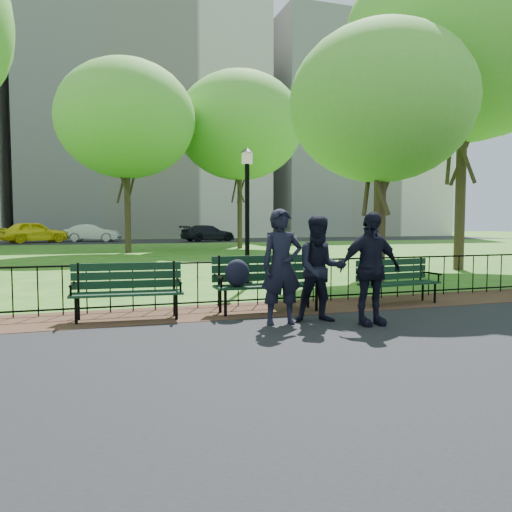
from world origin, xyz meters
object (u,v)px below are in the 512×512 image
object	(u,v)px
park_bench_right_a	(396,277)
taxi	(34,232)
tree_mid_e	(465,39)
sedan_silver	(93,233)
tree_far_c	(126,119)
person_mid	(320,269)
park_bench_main	(255,275)
sedan_dark	(208,233)
park_bench_left_a	(127,285)
person_left	(282,267)
tree_far_e	(240,126)
lamppost	(247,212)
tree_near_e	(382,104)
person_right	(370,268)

from	to	relation	value
park_bench_right_a	taxi	distance (m)	34.71
tree_mid_e	sedan_silver	bearing A→B (deg)	113.12
tree_far_c	person_mid	xyz separation A→B (m)	(1.86, -19.67, -6.05)
tree_far_c	sedan_silver	bearing A→B (deg)	96.79
park_bench_main	taxi	distance (m)	34.01
tree_mid_e	sedan_dark	world-z (taller)	tree_mid_e
park_bench_left_a	sedan_silver	world-z (taller)	sedan_silver
tree_mid_e	person_left	size ratio (longest dim) A/B	6.01
person_mid	tree_far_e	bearing A→B (deg)	90.11
sedan_silver	sedan_dark	world-z (taller)	sedan_silver
person_left	person_mid	distance (m)	0.67
person_mid	taxi	bearing A→B (deg)	115.89
sedan_dark	person_left	bearing A→B (deg)	154.61
person_mid	sedan_dark	bearing A→B (deg)	93.53
person_left	tree_far_e	bearing A→B (deg)	79.69
lamppost	tree_far_c	distance (m)	16.14
person_mid	tree_far_c	bearing A→B (deg)	108.18
park_bench_left_a	sedan_silver	distance (m)	33.77
park_bench_right_a	tree_near_e	world-z (taller)	tree_near_e
person_mid	park_bench_main	bearing A→B (deg)	137.71
park_bench_main	tree_far_c	bearing A→B (deg)	93.90
park_bench_right_a	tree_far_c	world-z (taller)	tree_far_c
tree_near_e	sedan_dark	bearing A→B (deg)	87.12
tree_mid_e	tree_far_e	distance (m)	15.74
lamppost	sedan_dark	size ratio (longest dim) A/B	0.76
tree_far_c	person_right	world-z (taller)	tree_far_c
tree_near_e	person_right	world-z (taller)	tree_near_e
tree_near_e	person_right	distance (m)	7.20
tree_far_c	sedan_dark	xyz separation A→B (m)	(7.23, 13.35, -6.26)
park_bench_right_a	sedan_dark	xyz separation A→B (m)	(3.16, 31.85, 0.11)
tree_far_c	taxi	xyz separation A→B (m)	(-6.14, 14.67, -6.11)
park_bench_right_a	sedan_dark	bearing A→B (deg)	78.45
person_right	sedan_dark	distance (m)	33.81
taxi	person_left	bearing A→B (deg)	167.24
sedan_silver	sedan_dark	xyz separation A→B (m)	(9.06, -1.96, -0.04)
sedan_silver	tree_far_e	bearing A→B (deg)	-131.03
tree_far_e	taxi	world-z (taller)	tree_far_e
person_left	park_bench_main	bearing A→B (deg)	99.54
tree_near_e	tree_far_c	bearing A→B (deg)	111.08
person_right	lamppost	bearing A→B (deg)	96.43
tree_mid_e	taxi	world-z (taller)	tree_mid_e
tree_far_c	taxi	size ratio (longest dim) A/B	2.07
lamppost	tree_mid_e	size ratio (longest dim) A/B	0.31
sedan_dark	person_mid	bearing A→B (deg)	155.75
tree_near_e	person_mid	bearing A→B (deg)	-130.53
person_left	sedan_silver	size ratio (longest dim) A/B	0.43
park_bench_right_a	sedan_silver	xyz separation A→B (m)	(-5.90, 33.82, 0.15)
tree_far_c	person_right	bearing A→B (deg)	-82.88
person_mid	park_bench_right_a	bearing A→B (deg)	40.49
person_right	tree_far_e	bearing A→B (deg)	79.21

